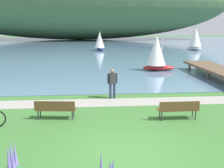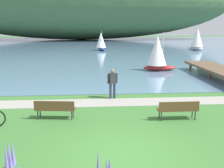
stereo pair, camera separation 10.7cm
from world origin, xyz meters
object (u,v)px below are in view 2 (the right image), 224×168
object	(u,v)px
sailboat_mid_bay	(197,39)
sailboat_toward_hillside	(158,53)
park_bench_near_camera	(55,108)
park_bench_further_along	(178,109)
person_at_shoreline	(112,82)
sailboat_nearest_to_shore	(101,41)

from	to	relation	value
sailboat_mid_bay	sailboat_toward_hillside	bearing A→B (deg)	-120.45
park_bench_near_camera	sailboat_toward_hillside	world-z (taller)	sailboat_toward_hillside
park_bench_further_along	park_bench_near_camera	bearing A→B (deg)	174.99
person_at_shoreline	sailboat_mid_bay	world-z (taller)	sailboat_mid_bay
park_bench_near_camera	sailboat_nearest_to_shore	size ratio (longest dim) A/B	0.57
sailboat_mid_bay	sailboat_toward_hillside	xyz separation A→B (m)	(-11.42, -19.43, -0.24)
park_bench_further_along	sailboat_nearest_to_shore	world-z (taller)	sailboat_nearest_to_shore
sailboat_toward_hillside	park_bench_near_camera	bearing A→B (deg)	-122.01
person_at_shoreline	sailboat_mid_bay	bearing A→B (deg)	60.27
sailboat_mid_bay	sailboat_toward_hillside	distance (m)	22.54
park_bench_near_camera	person_at_shoreline	bearing A→B (deg)	48.71
park_bench_further_along	person_at_shoreline	world-z (taller)	person_at_shoreline
sailboat_nearest_to_shore	sailboat_mid_bay	bearing A→B (deg)	-2.57
person_at_shoreline	sailboat_mid_bay	xyz separation A→B (m)	(16.20, 28.36, 0.94)
person_at_shoreline	sailboat_toward_hillside	xyz separation A→B (m)	(4.78, 8.93, 0.70)
park_bench_near_camera	park_bench_further_along	bearing A→B (deg)	-5.01
park_bench_near_camera	sailboat_toward_hillside	size ratio (longest dim) A/B	0.53
sailboat_nearest_to_shore	sailboat_toward_hillside	world-z (taller)	sailboat_toward_hillside
park_bench_near_camera	sailboat_mid_bay	bearing A→B (deg)	58.94
park_bench_further_along	person_at_shoreline	distance (m)	4.55
park_bench_near_camera	sailboat_nearest_to_shore	distance (m)	32.44
park_bench_near_camera	park_bench_further_along	world-z (taller)	same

